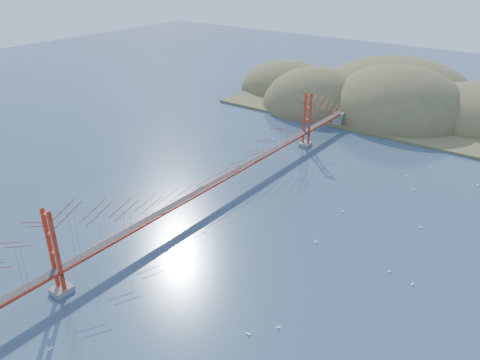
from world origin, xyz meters
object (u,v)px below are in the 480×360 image
Objects in this scene: bridge at (217,161)px; sailboat_2 at (248,333)px; sailboat_0 at (278,327)px; sailboat_1 at (316,241)px.

bridge is 32.31m from sailboat_2.
sailboat_2 is at bearing -127.37° from sailboat_0.
sailboat_0 is (2.13, 2.79, -0.00)m from sailboat_2.
sailboat_2 is (22.47, -22.18, -6.86)m from bridge.
bridge is at bearing 141.77° from sailboat_0.
sailboat_1 is 1.12× the size of sailboat_2.
sailboat_1 is 20.66m from sailboat_2.
sailboat_1 is 18.34m from sailboat_0.
sailboat_0 is at bearing -74.59° from sailboat_1.
sailboat_1 is at bearing -4.92° from bridge.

